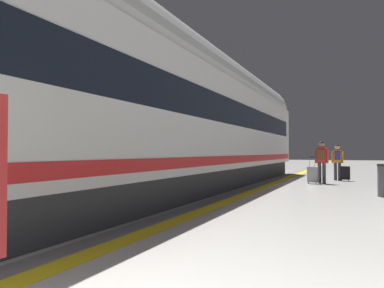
{
  "coord_description": "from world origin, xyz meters",
  "views": [
    {
      "loc": [
        2.24,
        -0.61,
        1.24
      ],
      "look_at": [
        -0.55,
        5.78,
        1.39
      ],
      "focal_mm": 35.15,
      "sensor_mm": 36.0,
      "label": 1
    }
  ],
  "objects_px": {
    "passenger_near": "(322,158)",
    "suitcase_near": "(313,174)",
    "passenger_mid": "(337,159)",
    "high_speed_train": "(120,98)",
    "suitcase_mid": "(345,173)"
  },
  "relations": [
    {
      "from": "passenger_near",
      "to": "suitcase_near",
      "type": "distance_m",
      "value": 0.74
    },
    {
      "from": "high_speed_train",
      "to": "passenger_mid",
      "type": "distance_m",
      "value": 11.29
    },
    {
      "from": "passenger_mid",
      "to": "suitcase_mid",
      "type": "xyz_separation_m",
      "value": [
        0.32,
        -0.25,
        -0.59
      ]
    },
    {
      "from": "high_speed_train",
      "to": "suitcase_mid",
      "type": "distance_m",
      "value": 11.29
    },
    {
      "from": "high_speed_train",
      "to": "passenger_near",
      "type": "height_order",
      "value": "high_speed_train"
    },
    {
      "from": "passenger_near",
      "to": "suitcase_near",
      "type": "relative_size",
      "value": 1.59
    },
    {
      "from": "suitcase_near",
      "to": "passenger_mid",
      "type": "relative_size",
      "value": 0.67
    },
    {
      "from": "high_speed_train",
      "to": "suitcase_near",
      "type": "xyz_separation_m",
      "value": [
        3.46,
        8.08,
        -2.14
      ]
    },
    {
      "from": "suitcase_near",
      "to": "passenger_mid",
      "type": "xyz_separation_m",
      "value": [
        0.81,
        2.25,
        0.57
      ]
    },
    {
      "from": "suitcase_mid",
      "to": "high_speed_train",
      "type": "bearing_deg",
      "value": -114.46
    },
    {
      "from": "high_speed_train",
      "to": "suitcase_mid",
      "type": "height_order",
      "value": "high_speed_train"
    },
    {
      "from": "passenger_mid",
      "to": "suitcase_mid",
      "type": "height_order",
      "value": "passenger_mid"
    },
    {
      "from": "passenger_mid",
      "to": "suitcase_near",
      "type": "bearing_deg",
      "value": -109.83
    },
    {
      "from": "passenger_near",
      "to": "suitcase_near",
      "type": "bearing_deg",
      "value": -143.28
    },
    {
      "from": "passenger_near",
      "to": "suitcase_near",
      "type": "height_order",
      "value": "passenger_near"
    }
  ]
}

